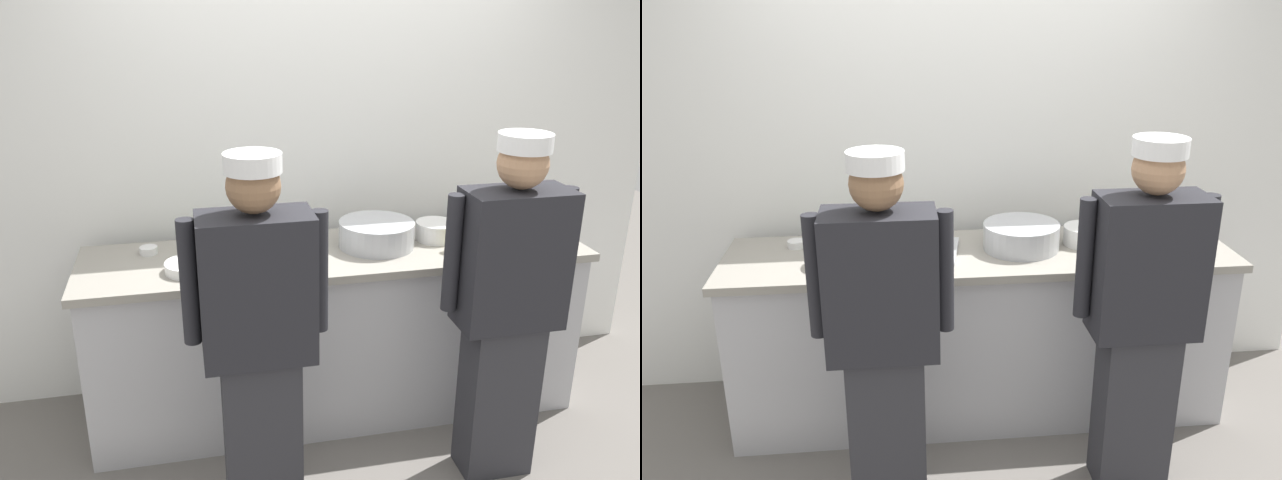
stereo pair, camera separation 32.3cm
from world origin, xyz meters
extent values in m
plane|color=slate|center=(0.00, 0.00, 0.00)|extent=(9.00, 9.00, 0.00)
cube|color=white|center=(0.00, 0.81, 1.50)|extent=(4.03, 0.10, 2.99)
cube|color=#B2B2B7|center=(0.00, 0.35, 0.44)|extent=(2.52, 0.61, 0.89)
cube|color=gray|center=(0.00, 0.35, 0.91)|extent=(2.57, 0.66, 0.04)
cube|color=#2D2D33|center=(-0.49, -0.34, 0.38)|extent=(0.32, 0.20, 0.77)
cube|color=#232328|center=(-0.49, -0.34, 1.07)|extent=(0.45, 0.24, 0.61)
cylinder|color=#232328|center=(-0.75, -0.30, 1.10)|extent=(0.07, 0.07, 0.52)
cylinder|color=#232328|center=(-0.23, -0.30, 1.10)|extent=(0.07, 0.07, 0.52)
sphere|color=#8C6647|center=(-0.49, -0.34, 1.48)|extent=(0.21, 0.21, 0.21)
cylinder|color=white|center=(-0.49, -0.34, 1.57)|extent=(0.22, 0.22, 0.07)
cube|color=#2D2D33|center=(0.62, -0.30, 0.39)|extent=(0.32, 0.20, 0.78)
cube|color=#232328|center=(0.62, -0.30, 1.08)|extent=(0.45, 0.24, 0.61)
cylinder|color=#232328|center=(0.36, -0.26, 1.11)|extent=(0.07, 0.07, 0.52)
cylinder|color=#232328|center=(0.88, -0.26, 1.11)|extent=(0.07, 0.07, 0.52)
sphere|color=tan|center=(0.62, -0.30, 1.50)|extent=(0.21, 0.21, 0.21)
cylinder|color=white|center=(0.62, -0.30, 1.59)|extent=(0.22, 0.22, 0.07)
cylinder|color=white|center=(-0.74, 0.23, 0.93)|extent=(0.23, 0.23, 0.01)
cylinder|color=white|center=(-0.74, 0.23, 0.94)|extent=(0.23, 0.23, 0.01)
cylinder|color=white|center=(-0.74, 0.23, 0.96)|extent=(0.23, 0.23, 0.01)
cylinder|color=white|center=(-0.74, 0.23, 0.97)|extent=(0.23, 0.23, 0.01)
cylinder|color=white|center=(0.56, 0.40, 0.93)|extent=(0.22, 0.22, 0.01)
cylinder|color=white|center=(0.56, 0.40, 0.94)|extent=(0.22, 0.22, 0.01)
cylinder|color=white|center=(0.56, 0.40, 0.96)|extent=(0.22, 0.22, 0.01)
cylinder|color=white|center=(0.56, 0.40, 0.97)|extent=(0.22, 0.22, 0.01)
cylinder|color=white|center=(0.56, 0.40, 0.98)|extent=(0.22, 0.22, 0.01)
cylinder|color=white|center=(0.56, 0.40, 0.99)|extent=(0.22, 0.22, 0.01)
cylinder|color=white|center=(0.56, 0.40, 1.00)|extent=(0.22, 0.22, 0.01)
cylinder|color=white|center=(0.56, 0.40, 1.02)|extent=(0.22, 0.22, 0.01)
cylinder|color=#B7BABF|center=(0.21, 0.37, 0.99)|extent=(0.39, 0.39, 0.13)
cube|color=#B7BABF|center=(-0.35, 0.36, 0.94)|extent=(0.51, 0.42, 0.02)
cylinder|color=#E5E066|center=(0.60, 0.22, 1.00)|extent=(0.05, 0.05, 0.14)
cone|color=#E5E066|center=(0.60, 0.22, 1.09)|extent=(0.05, 0.05, 0.04)
cylinder|color=#56A333|center=(-0.67, 0.42, 1.01)|extent=(0.06, 0.06, 0.17)
cone|color=#56A333|center=(-0.67, 0.42, 1.12)|extent=(0.05, 0.05, 0.04)
cylinder|color=white|center=(-0.94, 0.51, 0.95)|extent=(0.09, 0.09, 0.04)
cylinder|color=orange|center=(-0.94, 0.51, 0.96)|extent=(0.07, 0.07, 0.01)
cylinder|color=white|center=(0.77, 0.31, 0.95)|extent=(0.10, 0.10, 0.05)
cylinder|color=orange|center=(0.77, 0.31, 0.97)|extent=(0.08, 0.08, 0.01)
cylinder|color=white|center=(0.92, 0.53, 0.97)|extent=(0.09, 0.09, 0.09)
cube|color=#B7BABF|center=(1.03, 0.35, 0.93)|extent=(0.19, 0.03, 0.01)
cube|color=black|center=(0.89, 0.35, 0.93)|extent=(0.09, 0.03, 0.02)
camera|label=1|loc=(-0.74, -2.66, 2.13)|focal=36.66mm
camera|label=2|loc=(-0.42, -2.72, 2.13)|focal=36.66mm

